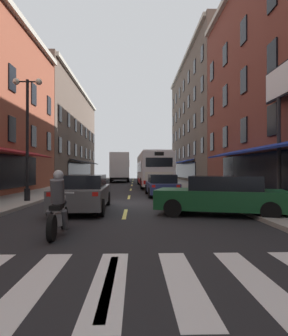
# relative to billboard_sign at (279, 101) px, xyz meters

# --- Properties ---
(ground_plane) EXTENTS (34.80, 80.00, 0.10)m
(ground_plane) POSITION_rel_billboard_sign_xyz_m (-7.05, 1.26, -4.90)
(ground_plane) COLOR black
(lane_centre_dashes) EXTENTS (0.14, 73.90, 0.01)m
(lane_centre_dashes) POSITION_rel_billboard_sign_xyz_m (-7.05, 1.01, -4.84)
(lane_centre_dashes) COLOR #DBCC4C
(lane_centre_dashes) RESTS_ON ground
(crosswalk_near) EXTENTS (7.10, 2.80, 0.01)m
(crosswalk_near) POSITION_rel_billboard_sign_xyz_m (-7.05, -8.74, -4.84)
(crosswalk_near) COLOR silver
(crosswalk_near) RESTS_ON ground
(sidewalk_left) EXTENTS (3.00, 80.00, 0.14)m
(sidewalk_left) POSITION_rel_billboard_sign_xyz_m (-12.95, 1.26, -4.78)
(sidewalk_left) COLOR gray
(sidewalk_left) RESTS_ON ground
(sidewalk_right) EXTENTS (3.00, 80.00, 0.14)m
(sidewalk_right) POSITION_rel_billboard_sign_xyz_m (-1.15, 1.26, -4.78)
(sidewalk_right) COLOR gray
(sidewalk_right) RESTS_ON ground
(billboard_sign) EXTENTS (0.40, 2.41, 6.34)m
(billboard_sign) POSITION_rel_billboard_sign_xyz_m (0.00, 0.00, 0.00)
(billboard_sign) COLOR black
(billboard_sign) RESTS_ON sidewalk_right
(transit_bus) EXTENTS (2.88, 12.26, 3.24)m
(transit_bus) POSITION_rel_billboard_sign_xyz_m (-5.02, 14.65, -3.15)
(transit_bus) COLOR silver
(transit_bus) RESTS_ON ground
(box_truck) EXTENTS (2.72, 8.16, 3.81)m
(box_truck) POSITION_rel_billboard_sign_xyz_m (-8.78, 25.53, -2.87)
(box_truck) COLOR white
(box_truck) RESTS_ON ground
(sedan_near) EXTENTS (4.90, 3.04, 1.44)m
(sedan_near) POSITION_rel_billboard_sign_xyz_m (-3.53, -2.69, -4.12)
(sedan_near) COLOR #144723
(sedan_near) RESTS_ON ground
(sedan_mid) EXTENTS (2.06, 4.71, 1.46)m
(sedan_mid) POSITION_rel_billboard_sign_xyz_m (-8.79, -1.30, -4.11)
(sedan_mid) COLOR #515154
(sedan_mid) RESTS_ON ground
(sedan_far) EXTENTS (1.96, 4.31, 1.36)m
(sedan_far) POSITION_rel_billboard_sign_xyz_m (-5.01, 4.88, -4.16)
(sedan_far) COLOR navy
(sedan_far) RESTS_ON ground
(motorcycle_rider) EXTENTS (0.62, 2.07, 1.66)m
(motorcycle_rider) POSITION_rel_billboard_sign_xyz_m (-8.63, -5.66, -4.14)
(motorcycle_rider) COLOR black
(motorcycle_rider) RESTS_ON ground
(bicycle_near) EXTENTS (1.69, 0.51, 0.91)m
(bicycle_near) POSITION_rel_billboard_sign_xyz_m (-11.69, 6.84, -4.35)
(bicycle_near) COLOR black
(bicycle_near) RESTS_ON sidewalk_left
(street_lamp_twin) EXTENTS (1.42, 0.32, 6.03)m
(street_lamp_twin) POSITION_rel_billboard_sign_xyz_m (-11.99, 1.17, -1.39)
(street_lamp_twin) COLOR black
(street_lamp_twin) RESTS_ON sidewalk_left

